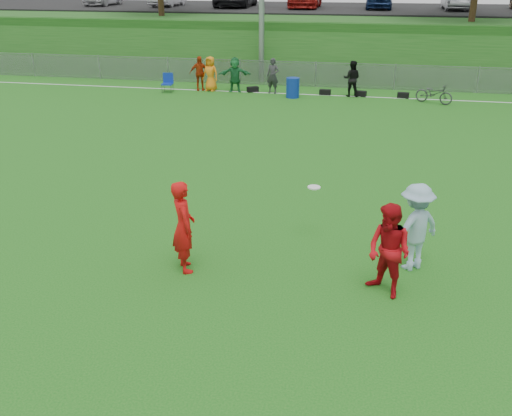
% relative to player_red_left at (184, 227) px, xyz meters
% --- Properties ---
extents(ground, '(120.00, 120.00, 0.00)m').
position_rel_player_red_left_xyz_m(ground, '(0.75, -0.15, -0.97)').
color(ground, '#145F15').
rests_on(ground, ground).
extents(sideline_far, '(60.00, 0.10, 0.01)m').
position_rel_player_red_left_xyz_m(sideline_far, '(0.75, 17.85, -0.97)').
color(sideline_far, white).
rests_on(sideline_far, ground).
extents(fence, '(58.00, 0.06, 1.30)m').
position_rel_player_red_left_xyz_m(fence, '(0.75, 19.85, -0.33)').
color(fence, gray).
rests_on(fence, ground).
extents(berm, '(120.00, 18.00, 3.00)m').
position_rel_player_red_left_xyz_m(berm, '(0.75, 30.85, 0.53)').
color(berm, '#184B15').
rests_on(berm, ground).
extents(parking_lot, '(120.00, 12.00, 0.10)m').
position_rel_player_red_left_xyz_m(parking_lot, '(0.75, 32.85, 2.08)').
color(parking_lot, black).
rests_on(parking_lot, berm).
extents(spectator_row, '(8.54, 0.76, 1.69)m').
position_rel_player_red_left_xyz_m(spectator_row, '(-2.16, 17.85, -0.13)').
color(spectator_row, '#A62E0B').
rests_on(spectator_row, ground).
extents(gear_bags, '(7.91, 0.54, 0.26)m').
position_rel_player_red_left_xyz_m(gear_bags, '(1.88, 17.95, -0.84)').
color(gear_bags, black).
rests_on(gear_bags, ground).
extents(player_red_left, '(0.76, 0.85, 1.95)m').
position_rel_player_red_left_xyz_m(player_red_left, '(0.00, 0.00, 0.00)').
color(player_red_left, red).
rests_on(player_red_left, ground).
extents(player_red_center, '(1.14, 1.12, 1.85)m').
position_rel_player_red_left_xyz_m(player_red_center, '(4.07, -0.21, -0.05)').
color(player_red_center, '#B60C14').
rests_on(player_red_center, ground).
extents(player_blue, '(1.37, 1.30, 1.86)m').
position_rel_player_red_left_xyz_m(player_blue, '(4.61, 0.96, -0.04)').
color(player_blue, '#95BCCF').
rests_on(player_blue, ground).
extents(frisbee, '(0.29, 0.29, 0.03)m').
position_rel_player_red_left_xyz_m(frisbee, '(2.44, 1.94, 0.30)').
color(frisbee, silver).
rests_on(frisbee, ground).
extents(recycling_bin, '(0.73, 0.73, 0.94)m').
position_rel_player_red_left_xyz_m(recycling_bin, '(-0.06, 17.05, -0.51)').
color(recycling_bin, navy).
rests_on(recycling_bin, ground).
extents(camp_chair, '(0.56, 0.57, 0.93)m').
position_rel_player_red_left_xyz_m(camp_chair, '(-6.34, 17.08, -0.70)').
color(camp_chair, '#0E2B9F').
rests_on(camp_chair, ground).
extents(bicycle, '(1.81, 1.27, 0.90)m').
position_rel_player_red_left_xyz_m(bicycle, '(6.45, 17.05, -0.52)').
color(bicycle, '#2C2C2F').
rests_on(bicycle, ground).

